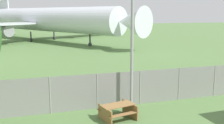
% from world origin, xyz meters
% --- Properties ---
extents(perimeter_fence, '(56.07, 0.07, 1.98)m').
position_xyz_m(perimeter_fence, '(0.00, 10.10, 0.99)').
color(perimeter_fence, gray).
rests_on(perimeter_fence, ground).
extents(airplane, '(31.91, 39.13, 12.68)m').
position_xyz_m(airplane, '(-3.32, 47.19, 3.99)').
color(airplane, silver).
rests_on(airplane, ground).
extents(picnic_bench_open_grass, '(1.91, 1.72, 0.76)m').
position_xyz_m(picnic_bench_open_grass, '(-1.92, 8.36, 0.47)').
color(picnic_bench_open_grass, olive).
rests_on(picnic_bench_open_grass, ground).
extents(light_mast, '(0.44, 0.44, 8.97)m').
position_xyz_m(light_mast, '(-0.76, 9.53, 5.38)').
color(light_mast, '#99999E').
rests_on(light_mast, ground).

